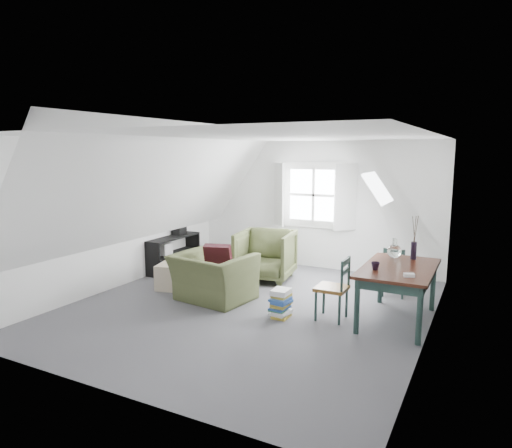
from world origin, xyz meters
The scene contains 24 objects.
floor centered at (0.00, 0.00, 0.00)m, with size 5.50×5.50×0.00m, color #504F55.
ceiling centered at (0.00, 0.00, 2.50)m, with size 5.50×5.50×0.00m, color white.
wall_back centered at (0.00, 2.75, 1.25)m, with size 5.00×5.00×0.00m, color white.
wall_front centered at (0.00, -2.75, 1.25)m, with size 5.00×5.00×0.00m, color white.
wall_left centered at (-2.50, 0.00, 1.25)m, with size 5.50×5.50×0.00m, color white.
wall_right centered at (2.50, 0.00, 1.25)m, with size 5.50×5.50×0.00m, color white.
slope_left centered at (-1.55, 0.00, 1.78)m, with size 5.50×5.50×0.00m, color white.
slope_right centered at (1.55, 0.00, 1.78)m, with size 5.50×5.50×0.00m, color white.
dormer_window centered at (0.00, 2.68, 1.45)m, with size 1.71×0.35×1.30m.
skylight centered at (1.55, 1.30, 1.75)m, with size 0.55×0.75×0.04m, color white.
armchair_near centered at (-0.65, 0.05, 0.00)m, with size 1.13×0.99×0.73m, color #454D2B.
armchair_far centered at (-0.45, 1.48, 0.00)m, with size 0.96×0.99×0.90m, color #454D2B.
throw_pillow centered at (-0.65, 0.20, 0.65)m, with size 0.42×0.12×0.42m, color #3B1018.
ottoman centered at (-1.53, 0.35, 0.21)m, with size 0.64×0.64×0.42m, color tan.
dining_table centered at (2.06, 0.44, 0.66)m, with size 0.92×1.53×0.76m.
demijohn centered at (1.91, 0.89, 0.88)m, with size 0.20×0.20×0.28m.
vase_twigs centered at (2.16, 0.99, 0.90)m, with size 0.08×0.09×0.63m.
cup centered at (1.81, 0.14, 0.76)m, with size 0.11×0.11×0.10m, color black.
paper_box centered at (2.26, -0.01, 0.78)m, with size 0.13×0.08×0.04m, color white.
dining_chair_far centered at (1.82, 1.56, 0.42)m, with size 0.37×0.37×0.80m.
dining_chair_near centered at (1.28, 0.11, 0.46)m, with size 0.41×0.41×0.88m.
media_shelf centered at (-2.38, 1.21, 0.30)m, with size 0.43×1.29×0.66m.
electronics_box centered at (-2.38, 1.51, 0.75)m, with size 0.19×0.27×0.21m, color black.
magazine_stack centered at (0.59, -0.15, 0.20)m, with size 0.30×0.35×0.40m.
Camera 1 is at (3.09, -5.74, 2.30)m, focal length 32.00 mm.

